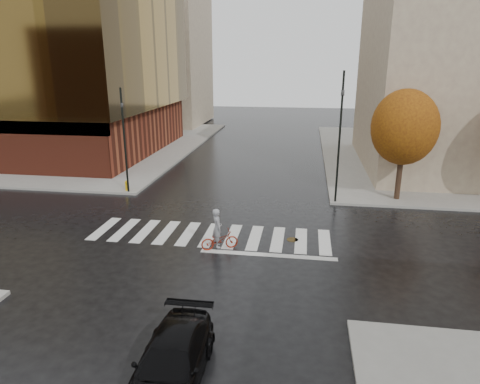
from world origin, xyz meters
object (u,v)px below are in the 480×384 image
Objects in this scene: cyclist at (219,236)px; fire_hydrant at (127,185)px; traffic_light_nw at (124,135)px; traffic_light_ne at (340,129)px; sedan at (171,363)px.

cyclist is 2.88× the size of fire_hydrant.
traffic_light_ne reaches higher than traffic_light_nw.
fire_hydrant is (-7.55, 7.50, -0.14)m from cyclist.
sedan is at bearing 51.06° from traffic_light_ne.
traffic_light_nw is (-7.81, 15.72, 3.12)m from sedan.
sedan is at bearing 159.02° from cyclist.
traffic_light_ne is at bearing -0.87° from fire_hydrant.
traffic_light_ne is at bearing -61.30° from cyclist.
cyclist is 10.64m from fire_hydrant.
cyclist is (-0.45, 8.42, 0.02)m from sedan.
traffic_light_ne is at bearing 110.62° from traffic_light_nw.
cyclist is at bearing 65.88° from traffic_light_nw.
traffic_light_ne is (5.56, 7.30, 3.78)m from cyclist.
traffic_light_nw is at bearing -47.85° from fire_hydrant.
traffic_light_nw is 9.75× the size of fire_hydrant.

